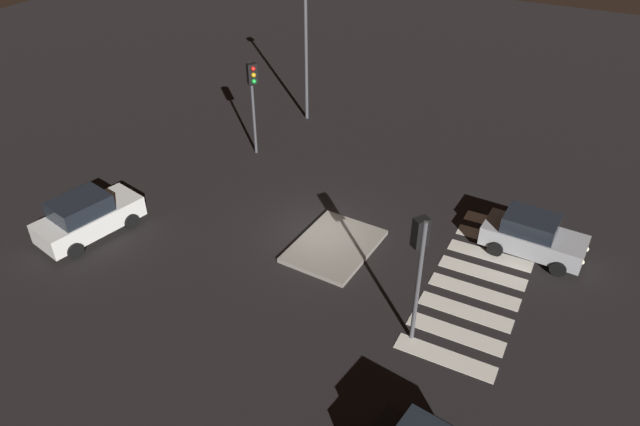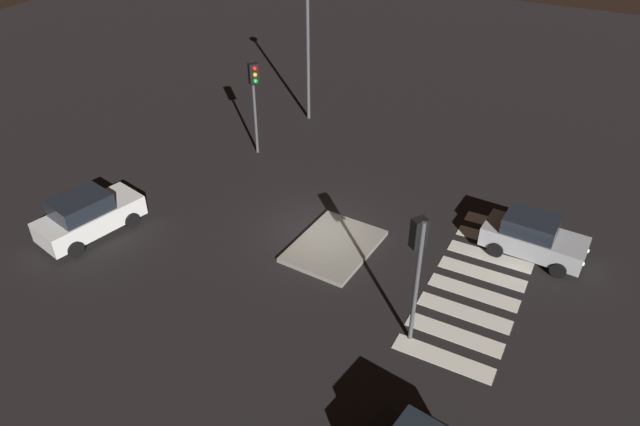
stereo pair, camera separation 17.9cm
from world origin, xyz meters
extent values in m
plane|color=black|center=(0.00, 0.00, 0.00)|extent=(80.00, 80.00, 0.00)
cube|color=gray|center=(-0.60, -0.94, 0.09)|extent=(3.95, 3.06, 0.18)
cube|color=silver|center=(-4.25, 8.14, 0.71)|extent=(4.37, 2.60, 0.84)
cube|color=black|center=(-4.49, 8.20, 1.46)|extent=(2.39, 2.01, 0.68)
cylinder|color=black|center=(-2.82, 8.71, 0.33)|extent=(0.69, 0.38, 0.66)
cylinder|color=black|center=(-3.20, 7.03, 0.33)|extent=(0.69, 0.38, 0.66)
cylinder|color=black|center=(-5.30, 9.26, 0.33)|extent=(0.69, 0.38, 0.66)
cylinder|color=black|center=(-5.67, 7.58, 0.33)|extent=(0.69, 0.38, 0.66)
sphere|color=#F2EABF|center=(-2.19, 8.18, 0.71)|extent=(0.22, 0.22, 0.22)
sphere|color=#F2EABF|center=(-2.40, 7.24, 0.71)|extent=(0.22, 0.22, 0.22)
cube|color=#9EA0A5|center=(2.58, -7.82, 0.65)|extent=(1.84, 3.85, 0.77)
cube|color=black|center=(2.59, -7.60, 1.34)|extent=(1.58, 2.01, 0.62)
cylinder|color=black|center=(3.30, -9.03, 0.30)|extent=(0.26, 0.62, 0.60)
cylinder|color=black|center=(1.72, -8.94, 0.30)|extent=(0.26, 0.62, 0.60)
cylinder|color=black|center=(3.44, -6.71, 0.30)|extent=(0.26, 0.62, 0.60)
cylinder|color=black|center=(1.86, -6.61, 0.30)|extent=(0.26, 0.62, 0.60)
sphere|color=#F2EABF|center=(2.91, -9.69, 0.65)|extent=(0.20, 0.20, 0.20)
sphere|color=#F2EABF|center=(2.03, -9.63, 0.65)|extent=(0.20, 0.20, 0.20)
cylinder|color=#47474C|center=(4.62, 6.00, 2.33)|extent=(0.14, 0.14, 4.67)
cube|color=black|center=(4.51, 5.85, 4.19)|extent=(0.54, 0.52, 0.96)
sphere|color=red|center=(4.39, 5.70, 4.49)|extent=(0.22, 0.22, 0.22)
sphere|color=orange|center=(4.39, 5.70, 4.19)|extent=(0.22, 0.22, 0.22)
sphere|color=green|center=(4.39, 5.70, 3.89)|extent=(0.22, 0.22, 0.22)
cylinder|color=#47474C|center=(-3.71, -5.26, 2.31)|extent=(0.14, 0.14, 4.61)
cube|color=black|center=(-3.60, -5.12, 4.13)|extent=(0.54, 0.51, 0.96)
sphere|color=red|center=(-3.49, -4.95, 4.43)|extent=(0.22, 0.22, 0.22)
sphere|color=orange|center=(-3.49, -4.95, 4.13)|extent=(0.22, 0.22, 0.22)
sphere|color=green|center=(-3.49, -4.95, 3.83)|extent=(0.22, 0.22, 0.22)
cylinder|color=#47474C|center=(9.33, 5.65, 3.67)|extent=(0.18, 0.18, 7.35)
cube|color=silver|center=(-4.02, -6.49, 0.01)|extent=(0.70, 3.20, 0.02)
cube|color=silver|center=(-2.87, -6.49, 0.01)|extent=(0.70, 3.20, 0.02)
cube|color=silver|center=(-1.72, -6.49, 0.01)|extent=(0.70, 3.20, 0.02)
cube|color=silver|center=(-0.57, -6.49, 0.01)|extent=(0.70, 3.20, 0.02)
cube|color=silver|center=(0.58, -6.49, 0.01)|extent=(0.70, 3.20, 0.02)
cube|color=silver|center=(1.73, -6.49, 0.01)|extent=(0.70, 3.20, 0.02)
cube|color=silver|center=(2.88, -6.49, 0.01)|extent=(0.70, 3.20, 0.02)
cube|color=silver|center=(4.02, -6.49, 0.01)|extent=(0.70, 3.20, 0.02)
camera|label=1|loc=(-16.92, -8.76, 14.06)|focal=32.77mm
camera|label=2|loc=(-16.83, -8.91, 14.06)|focal=32.77mm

